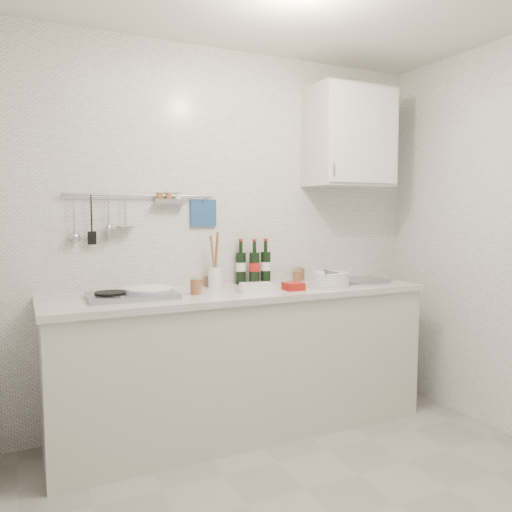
{
  "coord_description": "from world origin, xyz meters",
  "views": [
    {
      "loc": [
        -1.28,
        -1.78,
        1.41
      ],
      "look_at": [
        -0.0,
        0.9,
        1.15
      ],
      "focal_mm": 35.0,
      "sensor_mm": 36.0,
      "label": 1
    }
  ],
  "objects_px": {
    "wall_cabinet": "(350,138)",
    "plate_stack_hob": "(147,292)",
    "utensil_crock": "(215,275)",
    "plate_stack_sink": "(329,279)",
    "wine_bottles": "(254,262)"
  },
  "relations": [
    {
      "from": "wall_cabinet",
      "to": "plate_stack_sink",
      "type": "bearing_deg",
      "value": -144.42
    },
    {
      "from": "utensil_crock",
      "to": "plate_stack_sink",
      "type": "bearing_deg",
      "value": -21.19
    },
    {
      "from": "plate_stack_sink",
      "to": "utensil_crock",
      "type": "height_order",
      "value": "utensil_crock"
    },
    {
      "from": "plate_stack_hob",
      "to": "plate_stack_sink",
      "type": "bearing_deg",
      "value": -4.43
    },
    {
      "from": "plate_stack_sink",
      "to": "wine_bottles",
      "type": "distance_m",
      "value": 0.53
    },
    {
      "from": "plate_stack_hob",
      "to": "utensil_crock",
      "type": "height_order",
      "value": "utensil_crock"
    },
    {
      "from": "wall_cabinet",
      "to": "plate_stack_hob",
      "type": "height_order",
      "value": "wall_cabinet"
    },
    {
      "from": "wall_cabinet",
      "to": "plate_stack_sink",
      "type": "height_order",
      "value": "wall_cabinet"
    },
    {
      "from": "wine_bottles",
      "to": "utensil_crock",
      "type": "relative_size",
      "value": 0.85
    },
    {
      "from": "wall_cabinet",
      "to": "plate_stack_hob",
      "type": "xyz_separation_m",
      "value": [
        -1.52,
        -0.13,
        -1.0
      ]
    },
    {
      "from": "plate_stack_hob",
      "to": "wine_bottles",
      "type": "distance_m",
      "value": 0.84
    },
    {
      "from": "wall_cabinet",
      "to": "wine_bottles",
      "type": "relative_size",
      "value": 2.26
    },
    {
      "from": "plate_stack_sink",
      "to": "utensil_crock",
      "type": "distance_m",
      "value": 0.77
    },
    {
      "from": "wall_cabinet",
      "to": "plate_stack_hob",
      "type": "distance_m",
      "value": 1.82
    },
    {
      "from": "wall_cabinet",
      "to": "plate_stack_sink",
      "type": "relative_size",
      "value": 2.33
    }
  ]
}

